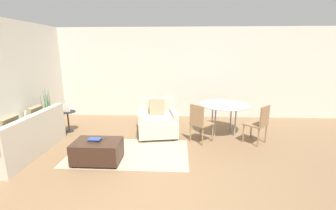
{
  "coord_description": "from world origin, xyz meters",
  "views": [
    {
      "loc": [
        0.58,
        -3.29,
        2.07
      ],
      "look_at": [
        0.31,
        2.11,
        0.75
      ],
      "focal_mm": 24.0,
      "sensor_mm": 36.0,
      "label": 1
    }
  ],
  "objects_px": {
    "dining_table": "(224,107)",
    "dining_chair_near_left": "(199,121)",
    "couch": "(22,140)",
    "armchair": "(157,121)",
    "potted_plant": "(49,122)",
    "picture_frame": "(67,108)",
    "book_stack": "(95,140)",
    "dining_chair_near_right": "(260,122)",
    "ottoman": "(98,151)",
    "tv_remote_primary": "(103,139)",
    "side_table": "(68,118)"
  },
  "relations": [
    {
      "from": "couch",
      "to": "picture_frame",
      "type": "distance_m",
      "value": 1.41
    },
    {
      "from": "side_table",
      "to": "tv_remote_primary",
      "type": "bearing_deg",
      "value": -45.93
    },
    {
      "from": "picture_frame",
      "to": "dining_chair_near_left",
      "type": "bearing_deg",
      "value": -9.21
    },
    {
      "from": "potted_plant",
      "to": "dining_chair_near_right",
      "type": "relative_size",
      "value": 1.32
    },
    {
      "from": "potted_plant",
      "to": "dining_chair_near_left",
      "type": "distance_m",
      "value": 3.91
    },
    {
      "from": "ottoman",
      "to": "potted_plant",
      "type": "xyz_separation_m",
      "value": [
        -1.87,
        1.59,
        0.02
      ]
    },
    {
      "from": "armchair",
      "to": "tv_remote_primary",
      "type": "height_order",
      "value": "armchair"
    },
    {
      "from": "ottoman",
      "to": "tv_remote_primary",
      "type": "relative_size",
      "value": 6.53
    },
    {
      "from": "side_table",
      "to": "picture_frame",
      "type": "distance_m",
      "value": 0.26
    },
    {
      "from": "potted_plant",
      "to": "dining_table",
      "type": "xyz_separation_m",
      "value": [
        4.53,
        0.11,
        0.43
      ]
    },
    {
      "from": "dining_chair_near_left",
      "to": "potted_plant",
      "type": "bearing_deg",
      "value": 171.8
    },
    {
      "from": "couch",
      "to": "side_table",
      "type": "height_order",
      "value": "couch"
    },
    {
      "from": "potted_plant",
      "to": "dining_chair_near_left",
      "type": "height_order",
      "value": "potted_plant"
    },
    {
      "from": "book_stack",
      "to": "dining_chair_near_right",
      "type": "distance_m",
      "value": 3.53
    },
    {
      "from": "book_stack",
      "to": "potted_plant",
      "type": "relative_size",
      "value": 0.2
    },
    {
      "from": "armchair",
      "to": "side_table",
      "type": "xyz_separation_m",
      "value": [
        -2.33,
        0.11,
        0.03
      ]
    },
    {
      "from": "armchair",
      "to": "dining_chair_near_left",
      "type": "height_order",
      "value": "dining_chair_near_left"
    },
    {
      "from": "book_stack",
      "to": "tv_remote_primary",
      "type": "height_order",
      "value": "book_stack"
    },
    {
      "from": "picture_frame",
      "to": "dining_chair_near_right",
      "type": "height_order",
      "value": "dining_chair_near_right"
    },
    {
      "from": "couch",
      "to": "dining_table",
      "type": "xyz_separation_m",
      "value": [
        4.31,
        1.46,
        0.38
      ]
    },
    {
      "from": "couch",
      "to": "tv_remote_primary",
      "type": "height_order",
      "value": "couch"
    },
    {
      "from": "couch",
      "to": "armchair",
      "type": "relative_size",
      "value": 1.79
    },
    {
      "from": "dining_table",
      "to": "picture_frame",
      "type": "bearing_deg",
      "value": -178.17
    },
    {
      "from": "potted_plant",
      "to": "armchair",
      "type": "bearing_deg",
      "value": -2.51
    },
    {
      "from": "dining_chair_near_right",
      "to": "couch",
      "type": "bearing_deg",
      "value": -170.91
    },
    {
      "from": "side_table",
      "to": "book_stack",
      "type": "bearing_deg",
      "value": -50.24
    },
    {
      "from": "armchair",
      "to": "dining_chair_near_left",
      "type": "relative_size",
      "value": 1.19
    },
    {
      "from": "picture_frame",
      "to": "dining_table",
      "type": "xyz_separation_m",
      "value": [
        4.0,
        0.13,
        0.04
      ]
    },
    {
      "from": "side_table",
      "to": "dining_chair_near_left",
      "type": "bearing_deg",
      "value": -9.21
    },
    {
      "from": "book_stack",
      "to": "tv_remote_primary",
      "type": "xyz_separation_m",
      "value": [
        0.13,
        0.09,
        -0.02
      ]
    },
    {
      "from": "couch",
      "to": "dining_chair_near_left",
      "type": "distance_m",
      "value": 3.73
    },
    {
      "from": "dining_table",
      "to": "dining_chair_near_left",
      "type": "height_order",
      "value": "dining_chair_near_left"
    },
    {
      "from": "tv_remote_primary",
      "to": "ottoman",
      "type": "bearing_deg",
      "value": -125.04
    },
    {
      "from": "dining_chair_near_left",
      "to": "picture_frame",
      "type": "bearing_deg",
      "value": 170.79
    },
    {
      "from": "dining_chair_near_left",
      "to": "dining_chair_near_right",
      "type": "relative_size",
      "value": 1.0
    },
    {
      "from": "book_stack",
      "to": "ottoman",
      "type": "bearing_deg",
      "value": -27.05
    },
    {
      "from": "armchair",
      "to": "ottoman",
      "type": "distance_m",
      "value": 1.77
    },
    {
      "from": "picture_frame",
      "to": "ottoman",
      "type": "bearing_deg",
      "value": -49.64
    },
    {
      "from": "armchair",
      "to": "potted_plant",
      "type": "xyz_separation_m",
      "value": [
        -2.86,
        0.13,
        -0.1
      ]
    },
    {
      "from": "armchair",
      "to": "dining_table",
      "type": "height_order",
      "value": "armchair"
    },
    {
      "from": "ottoman",
      "to": "dining_chair_near_right",
      "type": "xyz_separation_m",
      "value": [
        3.33,
        1.03,
        0.29
      ]
    },
    {
      "from": "dining_table",
      "to": "dining_chair_near_left",
      "type": "xyz_separation_m",
      "value": [
        -0.67,
        -0.67,
        -0.16
      ]
    },
    {
      "from": "tv_remote_primary",
      "to": "dining_chair_near_left",
      "type": "height_order",
      "value": "dining_chair_near_left"
    },
    {
      "from": "book_stack",
      "to": "dining_table",
      "type": "height_order",
      "value": "dining_table"
    },
    {
      "from": "dining_table",
      "to": "dining_chair_near_right",
      "type": "xyz_separation_m",
      "value": [
        0.67,
        -0.67,
        -0.16
      ]
    },
    {
      "from": "potted_plant",
      "to": "side_table",
      "type": "xyz_separation_m",
      "value": [
        0.53,
        -0.02,
        0.13
      ]
    },
    {
      "from": "book_stack",
      "to": "side_table",
      "type": "xyz_separation_m",
      "value": [
        -1.29,
        1.55,
        -0.06
      ]
    },
    {
      "from": "book_stack",
      "to": "dining_chair_near_right",
      "type": "xyz_separation_m",
      "value": [
        3.38,
        1.01,
        0.08
      ]
    },
    {
      "from": "tv_remote_primary",
      "to": "dining_table",
      "type": "distance_m",
      "value": 3.05
    },
    {
      "from": "ottoman",
      "to": "dining_chair_near_left",
      "type": "xyz_separation_m",
      "value": [
        1.99,
        1.03,
        0.29
      ]
    }
  ]
}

